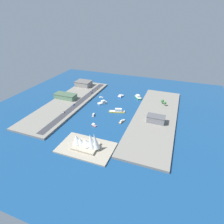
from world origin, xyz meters
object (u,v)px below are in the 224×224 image
(catamaran_blue, at_px, (121,96))
(ferry_white_commuter, at_px, (102,103))
(tugboat_red, at_px, (94,125))
(van_white, at_px, (64,112))
(sailboat_small_white, at_px, (101,97))
(water_taxi_orange, at_px, (122,121))
(warehouse_low_gray, at_px, (156,119))
(yacht_sleek_gray, at_px, (93,115))
(ferry_green_doubledeck, at_px, (138,97))
(taxi_yellow_cab, at_px, (97,89))
(hatchback_blue, at_px, (74,105))
(traffic_light_waterfront, at_px, (81,102))
(suv_black, at_px, (92,93))
(ferry_yellow_fast, at_px, (118,111))
(opera_landmark, at_px, (86,142))
(carpark_squat_concrete, at_px, (84,83))
(sedan_silver, at_px, (92,90))
(terminal_long_green, at_px, (65,96))

(catamaran_blue, xyz_separation_m, ferry_white_commuter, (23.40, 45.70, 0.69))
(tugboat_red, relative_size, van_white, 2.12)
(sailboat_small_white, bearing_deg, van_white, 70.44)
(tugboat_red, distance_m, water_taxi_orange, 47.33)
(tugboat_red, bearing_deg, warehouse_low_gray, -155.62)
(yacht_sleek_gray, relative_size, ferry_green_doubledeck, 0.68)
(ferry_green_doubledeck, xyz_separation_m, taxi_yellow_cab, (99.48, -6.50, 1.82))
(hatchback_blue, height_order, van_white, van_white)
(catamaran_blue, height_order, van_white, van_white)
(hatchback_blue, bearing_deg, taxi_yellow_cab, -94.84)
(traffic_light_waterfront, bearing_deg, suv_black, -84.86)
(van_white, bearing_deg, sailboat_small_white, -109.56)
(tugboat_red, bearing_deg, ferry_yellow_fast, -110.17)
(yacht_sleek_gray, bearing_deg, van_white, 15.35)
(catamaran_blue, bearing_deg, van_white, 57.44)
(suv_black, distance_m, opera_landmark, 183.96)
(sailboat_small_white, relative_size, warehouse_low_gray, 0.38)
(sailboat_small_white, relative_size, carpark_squat_concrete, 0.30)
(water_taxi_orange, relative_size, van_white, 3.10)
(ferry_yellow_fast, bearing_deg, opera_landmark, 86.98)
(tugboat_red, xyz_separation_m, ferry_white_commuter, (19.61, -79.62, 0.84))
(traffic_light_waterfront, relative_size, opera_landmark, 0.16)
(ferry_yellow_fast, relative_size, catamaran_blue, 1.69)
(suv_black, bearing_deg, catamaran_blue, -170.04)
(carpark_squat_concrete, distance_m, traffic_light_waterfront, 102.62)
(yacht_sleek_gray, height_order, traffic_light_waterfront, traffic_light_waterfront)
(warehouse_low_gray, bearing_deg, ferry_white_commuter, -18.85)
(yacht_sleek_gray, height_order, sedan_silver, sedan_silver)
(ferry_white_commuter, distance_m, suv_black, 53.14)
(sailboat_small_white, bearing_deg, suv_black, -16.77)
(taxi_yellow_cab, height_order, suv_black, taxi_yellow_cab)
(tugboat_red, height_order, catamaran_blue, catamaran_blue)
(water_taxi_orange, xyz_separation_m, carpark_squat_concrete, (138.37, -122.03, 7.97))
(ferry_white_commuter, xyz_separation_m, warehouse_low_gray, (-111.37, 38.03, 6.59))
(ferry_white_commuter, relative_size, van_white, 3.86)
(ferry_yellow_fast, height_order, ferry_green_doubledeck, ferry_yellow_fast)
(tugboat_red, distance_m, sailboat_small_white, 111.69)
(carpark_squat_concrete, height_order, suv_black, carpark_squat_concrete)
(carpark_squat_concrete, bearing_deg, traffic_light_waterfront, 115.81)
(ferry_white_commuter, xyz_separation_m, taxi_yellow_cab, (38.84, -59.04, 1.91))
(ferry_yellow_fast, distance_m, terminal_long_green, 120.42)
(van_white, bearing_deg, terminal_long_green, -59.36)
(carpark_squat_concrete, xyz_separation_m, opera_landmark, (-114.42, 202.81, 1.10))
(hatchback_blue, xyz_separation_m, van_white, (0.42, 32.56, 0.01))
(water_taxi_orange, bearing_deg, terminal_long_green, -17.18)
(ferry_yellow_fast, xyz_separation_m, catamaran_blue, (16.97, -68.80, -1.08))
(sedan_silver, height_order, opera_landmark, opera_landmark)
(suv_black, bearing_deg, water_taxi_orange, 138.62)
(taxi_yellow_cab, relative_size, suv_black, 1.12)
(suv_black, bearing_deg, terminal_long_green, 48.92)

